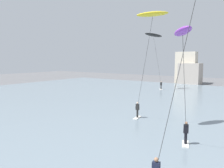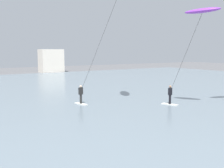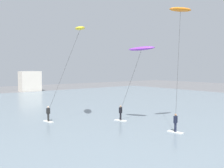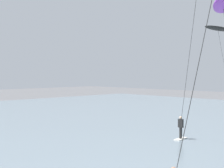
% 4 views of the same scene
% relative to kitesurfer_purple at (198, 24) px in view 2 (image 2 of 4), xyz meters
% --- Properties ---
extents(water_bay, '(84.00, 52.00, 0.10)m').
position_rel_kitesurfer_purple_xyz_m(water_bay, '(-4.07, 14.78, -6.66)').
color(water_bay, slate).
rests_on(water_bay, ground).
extents(far_shore_buildings, '(22.31, 4.18, 7.87)m').
position_rel_kitesurfer_purple_xyz_m(far_shore_buildings, '(-6.40, 42.96, -3.83)').
color(far_shore_buildings, beige).
rests_on(far_shore_buildings, ground).
extents(kitesurfer_purple, '(2.05, 4.73, 7.84)m').
position_rel_kitesurfer_purple_xyz_m(kitesurfer_purple, '(0.00, 0.00, 0.00)').
color(kitesurfer_purple, silver).
rests_on(kitesurfer_purple, water_bay).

